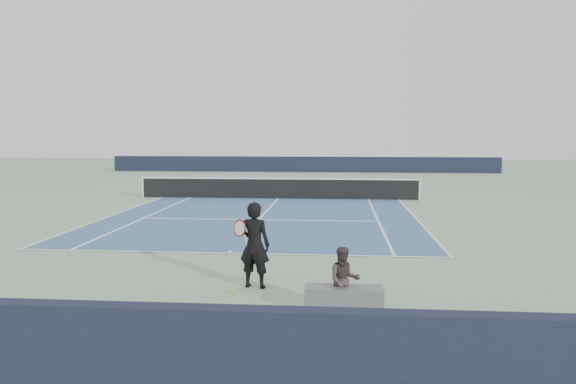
# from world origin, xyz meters

# --- Properties ---
(ground) EXTENTS (80.00, 80.00, 0.00)m
(ground) POSITION_xyz_m (0.00, 0.00, 0.00)
(ground) COLOR gray
(court_surface) EXTENTS (10.97, 23.77, 0.01)m
(court_surface) POSITION_xyz_m (0.00, 0.00, 0.01)
(court_surface) COLOR #365C81
(court_surface) RESTS_ON ground
(tennis_net) EXTENTS (12.90, 0.10, 1.07)m
(tennis_net) POSITION_xyz_m (0.00, 0.00, 0.50)
(tennis_net) COLOR silver
(tennis_net) RESTS_ON ground
(windscreen_far) EXTENTS (30.00, 0.25, 1.20)m
(windscreen_far) POSITION_xyz_m (0.00, 17.88, 0.60)
(windscreen_far) COLOR black
(windscreen_far) RESTS_ON ground
(windscreen_near) EXTENTS (30.00, 0.25, 1.20)m
(windscreen_near) POSITION_xyz_m (0.00, -19.88, 0.60)
(windscreen_near) COLOR black
(windscreen_near) RESTS_ON ground
(tennis_player) EXTENTS (0.81, 0.57, 1.69)m
(tennis_player) POSITION_xyz_m (1.11, -14.86, 0.85)
(tennis_player) COLOR black
(tennis_player) RESTS_ON ground
(tennis_ball) EXTENTS (0.07, 0.07, 0.07)m
(tennis_ball) POSITION_xyz_m (0.73, -15.25, 0.03)
(tennis_ball) COLOR #C7E12E
(tennis_ball) RESTS_ON ground
(spectator_bench) EXTENTS (1.36, 0.59, 1.13)m
(spectator_bench) POSITION_xyz_m (2.83, -16.19, 0.39)
(spectator_bench) COLOR #5D5D62
(spectator_bench) RESTS_ON ground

